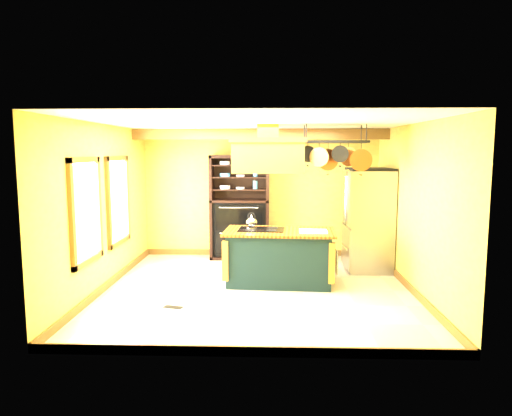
# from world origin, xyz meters

# --- Properties ---
(floor) EXTENTS (5.00, 5.00, 0.00)m
(floor) POSITION_xyz_m (0.00, 0.00, 0.00)
(floor) COLOR beige
(floor) RESTS_ON ground
(ceiling) EXTENTS (5.00, 5.00, 0.00)m
(ceiling) POSITION_xyz_m (0.00, 0.00, 2.70)
(ceiling) COLOR white
(ceiling) RESTS_ON wall_back
(wall_back) EXTENTS (5.00, 0.02, 2.70)m
(wall_back) POSITION_xyz_m (0.00, 2.50, 1.35)
(wall_back) COLOR #E1CD52
(wall_back) RESTS_ON floor
(wall_front) EXTENTS (5.00, 0.02, 2.70)m
(wall_front) POSITION_xyz_m (0.00, -2.50, 1.35)
(wall_front) COLOR #E1CD52
(wall_front) RESTS_ON floor
(wall_left) EXTENTS (0.02, 5.00, 2.70)m
(wall_left) POSITION_xyz_m (-2.50, 0.00, 1.35)
(wall_left) COLOR #E1CD52
(wall_left) RESTS_ON floor
(wall_right) EXTENTS (0.02, 5.00, 2.70)m
(wall_right) POSITION_xyz_m (2.50, 0.00, 1.35)
(wall_right) COLOR #E1CD52
(wall_right) RESTS_ON floor
(ceiling_beam) EXTENTS (5.00, 0.15, 0.20)m
(ceiling_beam) POSITION_xyz_m (0.00, 1.70, 2.59)
(ceiling_beam) COLOR brown
(ceiling_beam) RESTS_ON ceiling
(window_near) EXTENTS (0.06, 1.06, 1.56)m
(window_near) POSITION_xyz_m (-2.47, -0.80, 1.40)
(window_near) COLOR brown
(window_near) RESTS_ON wall_left
(window_far) EXTENTS (0.06, 1.06, 1.56)m
(window_far) POSITION_xyz_m (-2.47, 0.60, 1.40)
(window_far) COLOR brown
(window_far) RESTS_ON wall_left
(kitchen_island) EXTENTS (1.93, 1.15, 1.11)m
(kitchen_island) POSITION_xyz_m (0.36, 0.38, 0.47)
(kitchen_island) COLOR #12282A
(kitchen_island) RESTS_ON floor
(range_hood) EXTENTS (1.25, 0.71, 0.80)m
(range_hood) POSITION_xyz_m (0.17, 0.38, 2.22)
(range_hood) COLOR #BC8A2F
(range_hood) RESTS_ON ceiling
(pot_rack) EXTENTS (1.18, 0.54, 0.77)m
(pot_rack) POSITION_xyz_m (1.28, 0.38, 2.29)
(pot_rack) COLOR black
(pot_rack) RESTS_ON ceiling
(refrigerator) EXTENTS (0.82, 0.97, 1.90)m
(refrigerator) POSITION_xyz_m (2.07, 1.39, 0.93)
(refrigerator) COLOR #92959A
(refrigerator) RESTS_ON floor
(hutch) EXTENTS (1.23, 0.56, 2.18)m
(hutch) POSITION_xyz_m (-0.44, 2.26, 0.85)
(hutch) COLOR black
(hutch) RESTS_ON floor
(floor_register) EXTENTS (0.30, 0.18, 0.01)m
(floor_register) POSITION_xyz_m (-1.20, -0.92, 0.01)
(floor_register) COLOR black
(floor_register) RESTS_ON floor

